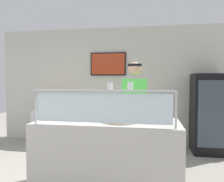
{
  "coord_description": "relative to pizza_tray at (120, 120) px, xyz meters",
  "views": [
    {
      "loc": [
        1.46,
        -2.4,
        1.48
      ],
      "look_at": [
        0.97,
        0.44,
        1.34
      ],
      "focal_mm": 35.54,
      "sensor_mm": 36.0,
      "label": 1
    }
  ],
  "objects": [
    {
      "name": "sneeze_guard",
      "position": [
        -0.16,
        -0.31,
        0.25
      ],
      "size": [
        1.67,
        0.06,
        0.42
      ],
      "color": "#B2B5BC",
      "rests_on": "serving_counter"
    },
    {
      "name": "serving_counter",
      "position": [
        -0.16,
        0.02,
        -0.49
      ],
      "size": [
        1.84,
        0.79,
        0.95
      ],
      "primitive_type": "cube",
      "color": "#BCB7B2",
      "rests_on": "ground"
    },
    {
      "name": "prep_shelf",
      "position": [
        -1.84,
        1.91,
        -0.56
      ],
      "size": [
        0.7,
        0.55,
        0.81
      ],
      "primitive_type": "cube",
      "color": "#B7BABF",
      "rests_on": "ground"
    },
    {
      "name": "pepper_flake_shaker",
      "position": [
        0.16,
        -0.31,
        0.44
      ],
      "size": [
        0.06,
        0.06,
        0.09
      ],
      "color": "white",
      "rests_on": "sneeze_guard"
    },
    {
      "name": "shop_rear_unit",
      "position": [
        -0.17,
        2.4,
        0.39
      ],
      "size": [
        6.24,
        0.13,
        2.7
      ],
      "color": "beige",
      "rests_on": "ground"
    },
    {
      "name": "parmesan_shaker",
      "position": [
        -0.07,
        -0.31,
        0.44
      ],
      "size": [
        0.06,
        0.06,
        0.09
      ],
      "color": "white",
      "rests_on": "sneeze_guard"
    },
    {
      "name": "pizza_server",
      "position": [
        -0.02,
        -0.02,
        0.02
      ],
      "size": [
        0.12,
        0.29,
        0.01
      ],
      "primitive_type": "cube",
      "rotation": [
        0.0,
        0.0,
        -0.18
      ],
      "color": "#ADAFB7",
      "rests_on": "pizza_tray"
    },
    {
      "name": "pizza_tray",
      "position": [
        0.0,
        0.0,
        0.0
      ],
      "size": [
        0.49,
        0.49,
        0.04
      ],
      "color": "#9EA0A8",
      "rests_on": "serving_counter"
    },
    {
      "name": "worker_figure",
      "position": [
        0.14,
        0.67,
        0.04
      ],
      "size": [
        0.41,
        0.5,
        1.76
      ],
      "color": "#23232D",
      "rests_on": "ground"
    },
    {
      "name": "ground_plane",
      "position": [
        -0.16,
        0.63,
        -0.97
      ],
      "size": [
        12.0,
        12.0,
        0.0
      ],
      "primitive_type": "plane",
      "color": "gray",
      "rests_on": "ground"
    },
    {
      "name": "pizza_box_stack",
      "position": [
        -1.83,
        1.91,
        -0.09
      ],
      "size": [
        0.46,
        0.45,
        0.13
      ],
      "color": "tan",
      "rests_on": "prep_shelf"
    },
    {
      "name": "drink_fridge",
      "position": [
        1.55,
        1.95,
        -0.16
      ],
      "size": [
        0.64,
        0.65,
        1.61
      ],
      "color": "black",
      "rests_on": "ground"
    }
  ]
}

